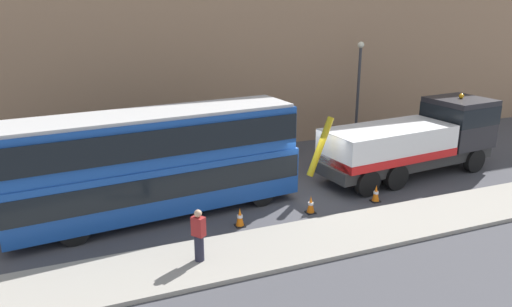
{
  "coord_description": "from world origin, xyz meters",
  "views": [
    {
      "loc": [
        -9.42,
        -17.36,
        7.83
      ],
      "look_at": [
        -2.33,
        0.05,
        2.0
      ],
      "focal_mm": 34.02,
      "sensor_mm": 36.0,
      "label": 1
    }
  ],
  "objects_px": {
    "double_decker_bus": "(157,160)",
    "traffic_cone_near_truck": "(376,194)",
    "pedestrian_onlooker": "(199,236)",
    "street_lamp": "(358,84)",
    "traffic_cone_midway": "(311,205)",
    "recovery_tow_truck": "(416,139)",
    "traffic_cone_near_bus": "(240,218)"
  },
  "relations": [
    {
      "from": "double_decker_bus",
      "to": "traffic_cone_near_truck",
      "type": "height_order",
      "value": "double_decker_bus"
    },
    {
      "from": "pedestrian_onlooker",
      "to": "street_lamp",
      "type": "xyz_separation_m",
      "value": [
        12.16,
        9.87,
        2.49
      ]
    },
    {
      "from": "traffic_cone_near_truck",
      "to": "street_lamp",
      "type": "xyz_separation_m",
      "value": [
        4.04,
        7.71,
        3.13
      ]
    },
    {
      "from": "traffic_cone_midway",
      "to": "street_lamp",
      "type": "distance_m",
      "value": 10.92
    },
    {
      "from": "recovery_tow_truck",
      "to": "pedestrian_onlooker",
      "type": "xyz_separation_m",
      "value": [
        -11.79,
        -4.3,
        -0.77
      ]
    },
    {
      "from": "recovery_tow_truck",
      "to": "street_lamp",
      "type": "relative_size",
      "value": 1.76
    },
    {
      "from": "recovery_tow_truck",
      "to": "pedestrian_onlooker",
      "type": "relative_size",
      "value": 5.98
    },
    {
      "from": "pedestrian_onlooker",
      "to": "traffic_cone_near_bus",
      "type": "relative_size",
      "value": 2.38
    },
    {
      "from": "recovery_tow_truck",
      "to": "double_decker_bus",
      "type": "relative_size",
      "value": 0.91
    },
    {
      "from": "double_decker_bus",
      "to": "pedestrian_onlooker",
      "type": "xyz_separation_m",
      "value": [
        0.37,
        -4.25,
        -1.25
      ]
    },
    {
      "from": "traffic_cone_near_bus",
      "to": "street_lamp",
      "type": "xyz_separation_m",
      "value": [
        10.04,
        7.78,
        3.13
      ]
    },
    {
      "from": "pedestrian_onlooker",
      "to": "street_lamp",
      "type": "height_order",
      "value": "street_lamp"
    },
    {
      "from": "recovery_tow_truck",
      "to": "double_decker_bus",
      "type": "height_order",
      "value": "double_decker_bus"
    },
    {
      "from": "pedestrian_onlooker",
      "to": "double_decker_bus",
      "type": "bearing_deg",
      "value": 59.54
    },
    {
      "from": "double_decker_bus",
      "to": "street_lamp",
      "type": "relative_size",
      "value": 1.92
    },
    {
      "from": "recovery_tow_truck",
      "to": "traffic_cone_near_truck",
      "type": "relative_size",
      "value": 14.21
    },
    {
      "from": "traffic_cone_near_bus",
      "to": "traffic_cone_midway",
      "type": "relative_size",
      "value": 1.0
    },
    {
      "from": "street_lamp",
      "to": "traffic_cone_near_bus",
      "type": "bearing_deg",
      "value": -142.24
    },
    {
      "from": "traffic_cone_near_bus",
      "to": "traffic_cone_near_truck",
      "type": "relative_size",
      "value": 1.0
    },
    {
      "from": "traffic_cone_near_bus",
      "to": "street_lamp",
      "type": "relative_size",
      "value": 0.12
    },
    {
      "from": "pedestrian_onlooker",
      "to": "traffic_cone_midway",
      "type": "distance_m",
      "value": 5.56
    },
    {
      "from": "street_lamp",
      "to": "recovery_tow_truck",
      "type": "bearing_deg",
      "value": -93.77
    },
    {
      "from": "pedestrian_onlooker",
      "to": "traffic_cone_midway",
      "type": "xyz_separation_m",
      "value": [
        5.08,
        2.16,
        -0.64
      ]
    },
    {
      "from": "double_decker_bus",
      "to": "pedestrian_onlooker",
      "type": "distance_m",
      "value": 4.45
    },
    {
      "from": "traffic_cone_near_bus",
      "to": "traffic_cone_midway",
      "type": "height_order",
      "value": "same"
    },
    {
      "from": "traffic_cone_midway",
      "to": "double_decker_bus",
      "type": "bearing_deg",
      "value": 159.01
    },
    {
      "from": "recovery_tow_truck",
      "to": "traffic_cone_near_truck",
      "type": "height_order",
      "value": "recovery_tow_truck"
    },
    {
      "from": "double_decker_bus",
      "to": "traffic_cone_near_truck",
      "type": "bearing_deg",
      "value": -19.56
    },
    {
      "from": "double_decker_bus",
      "to": "recovery_tow_truck",
      "type": "bearing_deg",
      "value": -5.5
    },
    {
      "from": "recovery_tow_truck",
      "to": "traffic_cone_near_truck",
      "type": "distance_m",
      "value": 4.48
    },
    {
      "from": "traffic_cone_near_truck",
      "to": "street_lamp",
      "type": "distance_m",
      "value": 9.25
    },
    {
      "from": "traffic_cone_near_bus",
      "to": "pedestrian_onlooker",
      "type": "bearing_deg",
      "value": -135.34
    }
  ]
}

